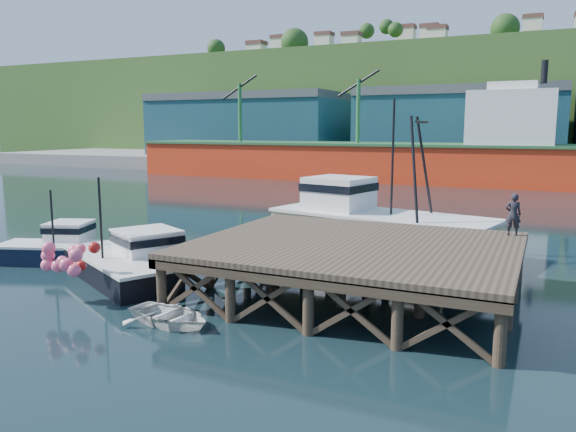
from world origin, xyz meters
The scene contains 12 objects.
ground centered at (0.00, 0.00, 0.00)m, with size 300.00×300.00×0.00m, color black.
wharf centered at (5.50, -0.19, 1.94)m, with size 12.00×10.00×2.62m.
far_quay centered at (0.00, 70.00, 1.00)m, with size 160.00×40.00×2.00m, color gray.
warehouse_left centered at (-35.00, 65.00, 6.50)m, with size 32.00×16.00×9.00m, color #1A4A56.
warehouse_mid centered at (0.00, 65.00, 6.50)m, with size 28.00×16.00×9.00m, color #1A4A56.
cargo_ship centered at (-8.46, 48.00, 3.31)m, with size 55.50×10.00×13.75m.
hillside centered at (0.00, 100.00, 11.00)m, with size 220.00×50.00×22.00m, color #2D511E.
boat_navy centered at (-9.27, -0.66, 0.73)m, with size 6.18×4.19×3.63m.
boat_black centered at (-4.21, -1.91, 0.82)m, with size 7.67×6.52×4.49m.
trawler centered at (3.97, 8.16, 1.64)m, with size 12.52×6.78×7.95m.
dinghy centered at (0.96, -5.80, 0.33)m, with size 2.27×3.18×0.66m, color silver.
dockworker centered at (10.90, 4.09, 2.99)m, with size 0.63×0.42×1.74m, color black.
Camera 1 is at (12.09, -20.40, 6.50)m, focal length 35.00 mm.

